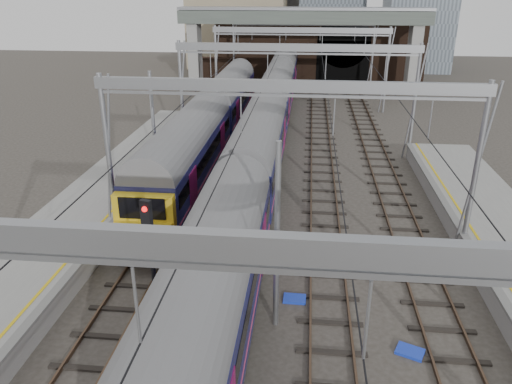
# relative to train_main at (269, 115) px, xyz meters

# --- Properties ---
(ground) EXTENTS (160.00, 160.00, 0.00)m
(ground) POSITION_rel_train_main_xyz_m (2.00, -23.60, -2.46)
(ground) COLOR #38332D
(ground) RESTS_ON ground
(platform_left) EXTENTS (4.32, 55.00, 1.12)m
(platform_left) POSITION_rel_train_main_xyz_m (-8.18, -21.10, -1.91)
(platform_left) COLOR gray
(platform_left) RESTS_ON ground
(tracks) EXTENTS (14.40, 80.00, 0.22)m
(tracks) POSITION_rel_train_main_xyz_m (2.00, -8.60, -2.44)
(tracks) COLOR #4C3828
(tracks) RESTS_ON ground
(overhead_line) EXTENTS (16.80, 80.00, 8.00)m
(overhead_line) POSITION_rel_train_main_xyz_m (2.00, -2.11, 4.11)
(overhead_line) COLOR gray
(overhead_line) RESTS_ON ground
(retaining_wall) EXTENTS (28.00, 2.75, 9.00)m
(retaining_wall) POSITION_rel_train_main_xyz_m (3.40, 28.33, 1.87)
(retaining_wall) COLOR #301E15
(retaining_wall) RESTS_ON ground
(overbridge) EXTENTS (28.00, 3.00, 9.25)m
(overbridge) POSITION_rel_train_main_xyz_m (2.00, 22.40, 4.81)
(overbridge) COLOR gray
(overbridge) RESTS_ON ground
(train_main) EXTENTS (2.76, 63.72, 4.76)m
(train_main) POSITION_rel_train_main_xyz_m (0.00, 0.00, 0.00)
(train_main) COLOR black
(train_main) RESTS_ON ground
(train_second) EXTENTS (2.77, 32.10, 4.78)m
(train_second) POSITION_rel_train_main_xyz_m (-4.00, -1.85, 0.01)
(train_second) COLOR black
(train_second) RESTS_ON ground
(signal_near_left) EXTENTS (0.41, 0.48, 5.18)m
(signal_near_left) POSITION_rel_train_main_xyz_m (-2.18, -22.43, 0.78)
(signal_near_left) COLOR black
(signal_near_left) RESTS_ON ground
(equip_cover_b) EXTENTS (0.90, 0.65, 0.10)m
(equip_cover_b) POSITION_rel_train_main_xyz_m (2.65, -20.02, -2.41)
(equip_cover_b) COLOR blue
(equip_cover_b) RESTS_ON ground
(equip_cover_c) EXTENTS (1.08, 0.94, 0.11)m
(equip_cover_c) POSITION_rel_train_main_xyz_m (6.64, -22.70, -2.41)
(equip_cover_c) COLOR blue
(equip_cover_c) RESTS_ON ground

